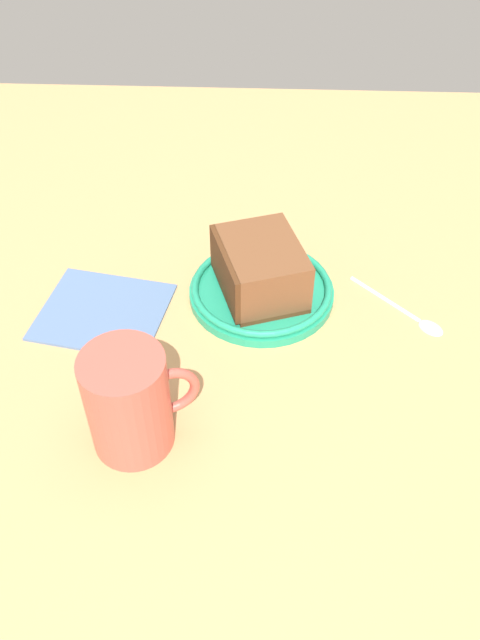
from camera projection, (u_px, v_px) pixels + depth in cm
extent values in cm
cube|color=tan|center=(263.00, 369.00, 70.70)|extent=(128.62, 128.62, 3.33)
cylinder|color=#1E8C66|center=(266.00, 293.00, 76.18)|extent=(16.82, 16.82, 1.08)
torus|color=#1E8C66|center=(266.00, 287.00, 75.51)|extent=(16.30, 16.30, 0.83)
cube|color=#472814|center=(266.00, 287.00, 75.59)|extent=(12.82, 11.22, 0.60)
cube|color=brown|center=(267.00, 266.00, 73.37)|extent=(12.82, 11.22, 5.72)
cube|color=#472814|center=(229.00, 273.00, 72.50)|extent=(10.38, 4.02, 5.72)
cylinder|color=#BF4C3F|center=(133.00, 402.00, 58.42)|extent=(7.63, 7.63, 10.89)
cylinder|color=#47230F|center=(130.00, 384.00, 56.63)|extent=(6.72, 6.72, 0.40)
torus|color=#BF4C3F|center=(175.00, 392.00, 59.30)|extent=(2.95, 5.66, 5.72)
ellipsoid|color=silver|center=(436.00, 326.00, 72.48)|extent=(3.54, 3.53, 0.80)
cylinder|color=silver|center=(389.00, 297.00, 76.03)|extent=(7.48, 7.45, 0.50)
cube|color=slate|center=(107.00, 311.00, 74.36)|extent=(14.57, 15.87, 0.60)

